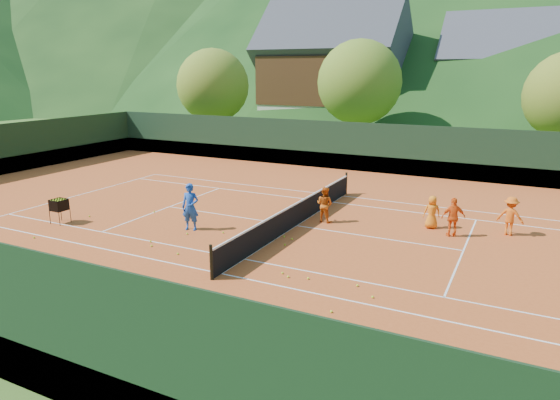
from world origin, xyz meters
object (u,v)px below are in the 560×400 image
at_px(student_c, 432,212).
at_px(chalet_mid, 512,83).
at_px(coach, 190,207).
at_px(student_d, 510,216).
at_px(student_b, 453,217).
at_px(student_a, 325,204).
at_px(tennis_net, 296,214).
at_px(chalet_left, 333,75).
at_px(ball_hopper, 59,205).

height_order(student_c, chalet_mid, chalet_mid).
height_order(coach, chalet_mid, chalet_mid).
distance_m(coach, chalet_mid, 37.75).
height_order(coach, student_d, coach).
height_order(coach, student_b, coach).
bearing_deg(student_c, chalet_mid, -110.73).
xyz_separation_m(student_a, tennis_net, (-0.80, -1.03, -0.24)).
xyz_separation_m(student_d, tennis_net, (-7.70, -2.58, -0.24)).
height_order(student_c, student_d, student_d).
bearing_deg(chalet_left, chalet_mid, 14.04).
bearing_deg(chalet_mid, tennis_net, -100.01).
bearing_deg(chalet_mid, student_a, -98.96).
xyz_separation_m(tennis_net, ball_hopper, (-8.77, -4.00, 0.25)).
height_order(student_c, ball_hopper, student_c).
xyz_separation_m(student_a, chalet_mid, (5.20, 32.97, 4.23)).
distance_m(student_b, ball_hopper, 15.55).
distance_m(student_b, chalet_mid, 32.84).
height_order(student_b, student_c, student_b).
distance_m(ball_hopper, chalet_mid, 40.98).
bearing_deg(tennis_net, student_a, 52.24).
xyz_separation_m(student_b, tennis_net, (-5.80, -1.44, -0.25)).
bearing_deg(student_c, ball_hopper, 5.32).
xyz_separation_m(student_c, ball_hopper, (-13.67, -6.11, 0.09)).
height_order(chalet_left, chalet_mid, chalet_left).
relative_size(student_c, chalet_left, 0.10).
xyz_separation_m(student_c, chalet_mid, (1.10, 31.89, 4.31)).
relative_size(chalet_left, chalet_mid, 1.09).
height_order(student_a, chalet_left, chalet_left).
xyz_separation_m(student_b, student_c, (-0.89, 0.68, -0.09)).
relative_size(tennis_net, chalet_left, 0.87).
relative_size(student_c, chalet_mid, 0.10).
bearing_deg(tennis_net, ball_hopper, -155.50).
height_order(student_d, ball_hopper, student_d).
xyz_separation_m(student_c, chalet_left, (-14.90, 27.89, 4.97)).
xyz_separation_m(student_c, tennis_net, (-4.90, -2.11, -0.16)).
bearing_deg(chalet_mid, chalet_left, -165.96).
bearing_deg(coach, tennis_net, 18.27).
height_order(student_b, ball_hopper, student_b).
xyz_separation_m(student_d, chalet_mid, (-1.70, 31.42, 4.23)).
height_order(tennis_net, chalet_left, chalet_left).
bearing_deg(ball_hopper, student_d, 21.77).
relative_size(student_a, student_c, 1.12).
bearing_deg(coach, student_a, 22.63).
height_order(student_b, chalet_left, chalet_left).
relative_size(student_d, tennis_net, 0.12).
bearing_deg(tennis_net, student_b, 13.90).
bearing_deg(chalet_left, ball_hopper, -87.93).
relative_size(student_a, chalet_left, 0.11).
height_order(student_a, chalet_mid, chalet_mid).
distance_m(student_a, student_d, 7.07).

